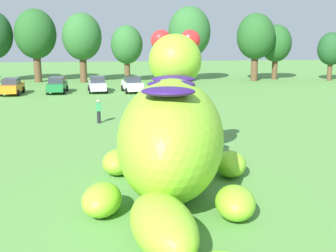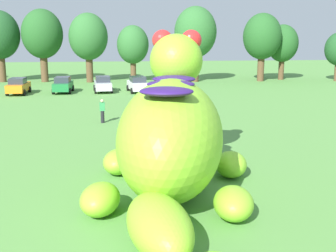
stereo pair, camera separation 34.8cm
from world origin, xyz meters
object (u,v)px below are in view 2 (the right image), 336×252
Objects in this scene: spectator_by_cars at (181,113)px; spectator_wandering at (149,111)px; giant_inflatable_creature at (171,136)px; car_orange at (18,86)px; car_silver at (103,84)px; spectator_mid_field at (102,111)px; car_green at (63,85)px; car_white at (138,84)px; spectator_near_inflatable at (169,90)px.

spectator_by_cars is 2.42m from spectator_wandering.
giant_inflatable_creature is at bearing -99.61° from spectator_by_cars.
spectator_by_cars is (14.93, -17.10, -0.01)m from car_orange.
giant_inflatable_creature is 3.07× the size of car_silver.
car_silver reaches higher than spectator_mid_field.
car_green is at bearing 120.34° from spectator_by_cars.
spectator_mid_field is at bearing -87.77° from car_silver.
car_orange is 2.41× the size of spectator_mid_field.
spectator_by_cars is (10.40, -17.76, -0.01)m from car_green.
car_green is at bearing 8.26° from car_orange.
spectator_by_cars is at bearing -82.21° from car_white.
car_white is 2.52× the size of spectator_wandering.
car_green is (4.53, 0.66, 0.00)m from car_orange.
spectator_mid_field and spectator_wandering have the same top height.
giant_inflatable_creature is at bearing -82.60° from car_silver.
car_silver reaches higher than spectator_by_cars.
spectator_wandering is at bearing -103.12° from spectator_near_inflatable.
giant_inflatable_creature is 7.64× the size of spectator_near_inflatable.
car_green reaches higher than spectator_by_cars.
car_silver is 3.81m from car_white.
car_orange is 2.41× the size of spectator_near_inflatable.
spectator_by_cars is at bearing -71.02° from car_silver.
car_green is at bearing 106.65° from spectator_mid_field.
car_silver is 17.23m from spectator_wandering.
car_white is at bearing 121.98° from spectator_near_inflatable.
car_silver is at bearing 92.23° from spectator_mid_field.
spectator_near_inflatable is 12.79m from spectator_mid_field.
car_orange is at bearing 113.13° from giant_inflatable_creature.
car_green reaches higher than spectator_near_inflatable.
car_green reaches higher than spectator_mid_field.
spectator_wandering is at bearing 152.98° from spectator_by_cars.
car_white is at bearing 90.76° from spectator_wandering.
spectator_mid_field is at bearing 175.01° from spectator_wandering.
spectator_wandering is (12.77, -16.00, -0.01)m from car_orange.
car_green is (-8.23, 30.54, -1.52)m from giant_inflatable_creature.
car_silver is (4.25, 0.10, 0.00)m from car_green.
spectator_mid_field is at bearing -73.35° from car_green.
giant_inflatable_creature reaches higher than car_orange.
car_white reaches higher than spectator_wandering.
spectator_by_cars is at bearing -48.88° from car_orange.
giant_inflatable_creature is at bearing -96.07° from spectator_near_inflatable.
car_green is 2.42× the size of spectator_near_inflatable.
car_green is 2.42× the size of spectator_wandering.
car_white is 16.24m from spectator_mid_field.
giant_inflatable_creature is 31.67m from car_green.
car_orange reaches higher than spectator_near_inflatable.
car_silver is 2.49× the size of spectator_by_cars.
car_silver is 16.48m from spectator_mid_field.
car_silver is at bearing 1.39° from car_green.
car_white is (12.56, 0.22, 0.00)m from car_orange.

